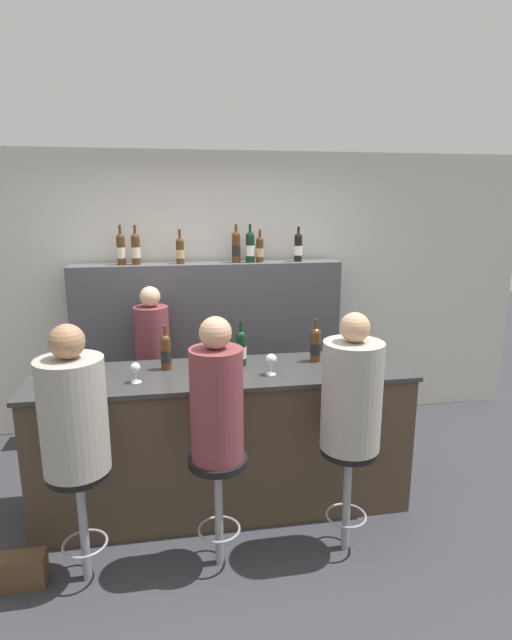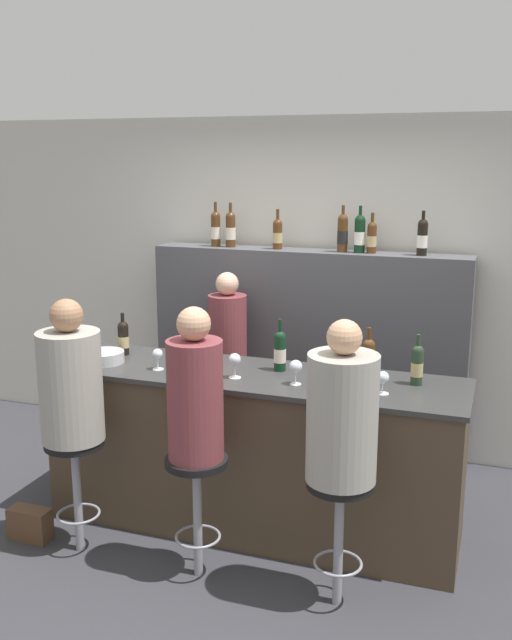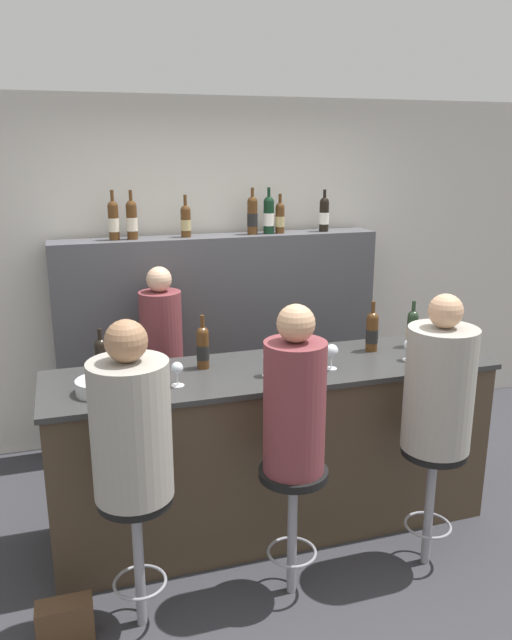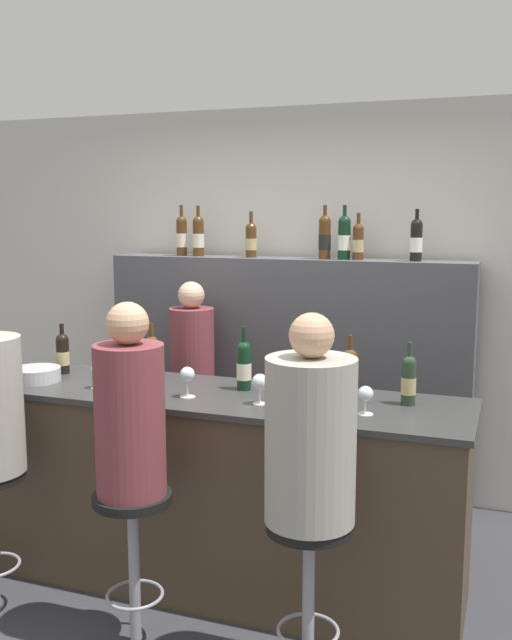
{
  "view_description": "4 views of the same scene",
  "coord_description": "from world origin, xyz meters",
  "px_view_note": "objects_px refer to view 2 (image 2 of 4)",
  "views": [
    {
      "loc": [
        -0.32,
        -2.91,
        2.14
      ],
      "look_at": [
        0.23,
        0.35,
        1.36
      ],
      "focal_mm": 28.0,
      "sensor_mm": 36.0,
      "label": 1
    },
    {
      "loc": [
        1.4,
        -3.57,
        2.3
      ],
      "look_at": [
        0.06,
        0.23,
        1.37
      ],
      "focal_mm": 40.0,
      "sensor_mm": 36.0,
      "label": 2
    },
    {
      "loc": [
        -1.1,
        -2.87,
        2.23
      ],
      "look_at": [
        -0.08,
        0.41,
        1.28
      ],
      "focal_mm": 35.0,
      "sensor_mm": 36.0,
      "label": 3
    },
    {
      "loc": [
        1.41,
        -2.86,
        1.91
      ],
      "look_at": [
        0.22,
        0.41,
        1.38
      ],
      "focal_mm": 40.0,
      "sensor_mm": 36.0,
      "label": 4
    }
  ],
  "objects_px": {
    "wine_bottle_backbar_0": "(216,228)",
    "bar_stool_right": "(339,509)",
    "wine_bottle_counter_0": "(123,337)",
    "guest_seated_middle": "(195,394)",
    "wine_bottle_counter_2": "(280,350)",
    "wine_glass_2": "(296,367)",
    "wine_glass_0": "(158,355)",
    "bar_stool_middle": "(197,485)",
    "wine_bottle_backbar_5": "(372,237)",
    "metal_bowl": "(104,357)",
    "wine_bottle_backbar_6": "(422,237)",
    "bartender": "(228,376)",
    "wine_bottle_counter_3": "(368,359)",
    "handbag": "(30,524)",
    "bar_stool_left": "(76,465)",
    "wine_bottle_backbar_2": "(278,234)",
    "guest_seated_left": "(70,381)",
    "wine_bottle_counter_4": "(417,364)",
    "wine_glass_1": "(235,360)",
    "wine_glass_3": "(383,378)",
    "wine_bottle_counter_1": "(201,343)",
    "guest_seated_right": "(342,414)",
    "wine_bottle_backbar_1": "(231,229)"
  },
  "relations": [
    {
      "from": "wine_glass_1",
      "to": "wine_glass_3",
      "type": "relative_size",
      "value": 1.16
    },
    {
      "from": "bartender",
      "to": "guest_seated_right",
      "type": "bearing_deg",
      "value": -50.99
    },
    {
      "from": "wine_bottle_backbar_6",
      "to": "wine_glass_2",
      "type": "relative_size",
      "value": 2.16
    },
    {
      "from": "wine_bottle_backbar_5",
      "to": "handbag",
      "type": "height_order",
      "value": "wine_bottle_backbar_5"
    },
    {
      "from": "guest_seated_left",
      "to": "bar_stool_middle",
      "type": "xyz_separation_m",
      "value": [
        0.77,
        0.0,
        -0.51
      ]
    },
    {
      "from": "wine_bottle_counter_2",
      "to": "wine_bottle_backbar_5",
      "type": "distance_m",
      "value": 1.32
    },
    {
      "from": "guest_seated_left",
      "to": "bar_stool_middle",
      "type": "relative_size",
      "value": 1.18
    },
    {
      "from": "wine_bottle_counter_1",
      "to": "metal_bowl",
      "type": "bearing_deg",
      "value": -160.37
    },
    {
      "from": "wine_bottle_counter_0",
      "to": "guest_seated_middle",
      "type": "distance_m",
      "value": 1.12
    },
    {
      "from": "wine_bottle_counter_4",
      "to": "wine_bottle_backbar_6",
      "type": "distance_m",
      "value": 1.29
    },
    {
      "from": "bartender",
      "to": "bar_stool_left",
      "type": "bearing_deg",
      "value": -103.91
    },
    {
      "from": "wine_bottle_backbar_6",
      "to": "guest_seated_right",
      "type": "xyz_separation_m",
      "value": [
        -0.14,
        -1.86,
        -0.69
      ]
    },
    {
      "from": "metal_bowl",
      "to": "bar_stool_left",
      "type": "height_order",
      "value": "metal_bowl"
    },
    {
      "from": "wine_bottle_counter_0",
      "to": "bar_stool_left",
      "type": "bearing_deg",
      "value": -84.26
    },
    {
      "from": "guest_seated_right",
      "to": "guest_seated_middle",
      "type": "bearing_deg",
      "value": 180.0
    },
    {
      "from": "wine_bottle_counter_4",
      "to": "guest_seated_left",
      "type": "height_order",
      "value": "guest_seated_left"
    },
    {
      "from": "wine_bottle_counter_1",
      "to": "bar_stool_right",
      "type": "xyz_separation_m",
      "value": [
        1.08,
        -0.73,
        -0.6
      ]
    },
    {
      "from": "wine_bottle_backbar_6",
      "to": "guest_seated_middle",
      "type": "height_order",
      "value": "wine_bottle_backbar_6"
    },
    {
      "from": "wine_bottle_counter_3",
      "to": "wine_glass_0",
      "type": "bearing_deg",
      "value": -169.5
    },
    {
      "from": "wine_glass_2",
      "to": "wine_glass_1",
      "type": "bearing_deg",
      "value": 180.0
    },
    {
      "from": "wine_glass_0",
      "to": "guest_seated_middle",
      "type": "xyz_separation_m",
      "value": [
        0.47,
        -0.49,
        -0.04
      ]
    },
    {
      "from": "guest_seated_middle",
      "to": "guest_seated_right",
      "type": "bearing_deg",
      "value": -0.0
    },
    {
      "from": "bar_stool_middle",
      "to": "guest_seated_middle",
      "type": "bearing_deg",
      "value": 90.0
    },
    {
      "from": "metal_bowl",
      "to": "guest_seated_left",
      "type": "bearing_deg",
      "value": -79.51
    },
    {
      "from": "wine_glass_0",
      "to": "bar_stool_middle",
      "type": "distance_m",
      "value": 0.89
    },
    {
      "from": "bar_stool_right",
      "to": "wine_bottle_backbar_5",
      "type": "bearing_deg",
      "value": 96.77
    },
    {
      "from": "handbag",
      "to": "guest_seated_right",
      "type": "bearing_deg",
      "value": 0.0
    },
    {
      "from": "wine_glass_3",
      "to": "bar_stool_middle",
      "type": "bearing_deg",
      "value": -151.54
    },
    {
      "from": "wine_bottle_backbar_0",
      "to": "guest_seated_middle",
      "type": "xyz_separation_m",
      "value": [
        0.65,
        -1.86,
        -0.68
      ]
    },
    {
      "from": "wine_bottle_counter_3",
      "to": "guest_seated_middle",
      "type": "xyz_separation_m",
      "value": [
        -0.79,
        -0.73,
        -0.07
      ]
    },
    {
      "from": "wine_bottle_counter_2",
      "to": "wine_glass_2",
      "type": "bearing_deg",
      "value": -54.02
    },
    {
      "from": "wine_bottle_counter_3",
      "to": "wine_glass_3",
      "type": "height_order",
      "value": "wine_bottle_counter_3"
    },
    {
      "from": "wine_bottle_backbar_5",
      "to": "wine_glass_3",
      "type": "bearing_deg",
      "value": -76.18
    },
    {
      "from": "wine_bottle_backbar_2",
      "to": "wine_glass_2",
      "type": "bearing_deg",
      "value": -67.99
    },
    {
      "from": "wine_bottle_counter_1",
      "to": "bar_stool_right",
      "type": "relative_size",
      "value": 0.45
    },
    {
      "from": "wine_bottle_counter_2",
      "to": "wine_bottle_counter_4",
      "type": "relative_size",
      "value": 1.09
    },
    {
      "from": "guest_seated_right",
      "to": "wine_bottle_counter_4",
      "type": "bearing_deg",
      "value": 69.54
    },
    {
      "from": "wine_bottle_backbar_2",
      "to": "wine_glass_2",
      "type": "distance_m",
      "value": 1.59
    },
    {
      "from": "wine_glass_0",
      "to": "guest_seated_right",
      "type": "height_order",
      "value": "guest_seated_right"
    },
    {
      "from": "wine_bottle_backbar_2",
      "to": "guest_seated_left",
      "type": "distance_m",
      "value": 2.08
    },
    {
      "from": "metal_bowl",
      "to": "guest_seated_middle",
      "type": "distance_m",
      "value": 1.01
    },
    {
      "from": "wine_bottle_backbar_5",
      "to": "guest_seated_middle",
      "type": "relative_size",
      "value": 0.35
    },
    {
      "from": "guest_seated_left",
      "to": "guest_seated_right",
      "type": "xyz_separation_m",
      "value": [
        1.57,
        0.0,
        0.0
      ]
    },
    {
      "from": "wine_bottle_backbar_0",
      "to": "bar_stool_right",
      "type": "distance_m",
      "value": 2.65
    },
    {
      "from": "wine_bottle_backbar_0",
      "to": "bartender",
      "type": "bearing_deg",
      "value": -57.21
    },
    {
      "from": "wine_bottle_backbar_6",
      "to": "wine_glass_2",
      "type": "xyz_separation_m",
      "value": [
        -0.52,
        -1.37,
        -0.63
      ]
    },
    {
      "from": "wine_bottle_backbar_1",
      "to": "wine_bottle_counter_0",
      "type": "bearing_deg",
      "value": -105.93
    },
    {
      "from": "wine_bottle_counter_4",
      "to": "wine_glass_3",
      "type": "distance_m",
      "value": 0.28
    },
    {
      "from": "wine_bottle_counter_2",
      "to": "wine_bottle_backbar_6",
      "type": "bearing_deg",
      "value": 58.55
    },
    {
      "from": "bartender",
      "to": "handbag",
      "type": "relative_size",
      "value": 5.67
    }
  ]
}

